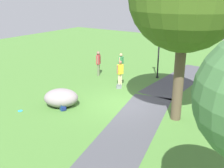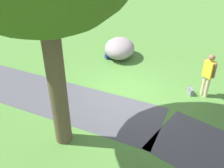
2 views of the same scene
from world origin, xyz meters
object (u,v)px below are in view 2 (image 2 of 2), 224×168
at_px(woman_with_handbag, 208,73).
at_px(handbag_on_grass, 190,91).
at_px(backpack_by_boulder, 108,55).
at_px(frisbee_on_grass, 109,41).
at_px(lawn_boulder, 120,48).

height_order(woman_with_handbag, handbag_on_grass, woman_with_handbag).
bearing_deg(backpack_by_boulder, woman_with_handbag, 175.52).
relative_size(handbag_on_grass, frisbee_on_grass, 1.61).
height_order(woman_with_handbag, frisbee_on_grass, woman_with_handbag).
distance_m(lawn_boulder, woman_with_handbag, 4.54).
bearing_deg(frisbee_on_grass, woman_with_handbag, 160.82).
distance_m(handbag_on_grass, frisbee_on_grass, 6.09).
bearing_deg(woman_with_handbag, handbag_on_grass, 24.48).
relative_size(woman_with_handbag, handbag_on_grass, 4.35).
distance_m(handbag_on_grass, backpack_by_boulder, 4.37).
distance_m(woman_with_handbag, handbag_on_grass, 0.96).
relative_size(lawn_boulder, frisbee_on_grass, 9.42).
distance_m(backpack_by_boulder, frisbee_on_grass, 2.18).
height_order(lawn_boulder, handbag_on_grass, lawn_boulder).
height_order(lawn_boulder, woman_with_handbag, woman_with_handbag).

